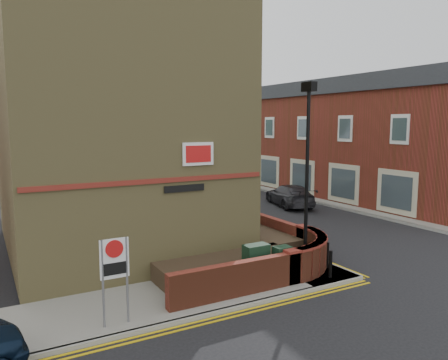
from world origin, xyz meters
TOP-DOWN VIEW (x-y plane):
  - ground at (0.00, 0.00)m, footprint 120.00×120.00m
  - pavement_corner at (-3.50, 1.50)m, footprint 13.00×3.00m
  - pavement_main at (2.00, 16.00)m, footprint 2.00×32.00m
  - pavement_far at (13.00, 13.00)m, footprint 4.00×40.00m
  - kerb_side at (-3.50, 0.00)m, footprint 13.00×0.15m
  - kerb_main_near at (3.00, 16.00)m, footprint 0.15×32.00m
  - kerb_main_far at (11.00, 13.00)m, footprint 0.15×40.00m
  - yellow_lines_side at (-3.50, -0.25)m, footprint 13.00×0.28m
  - yellow_lines_main at (3.25, 16.00)m, footprint 0.28×32.00m
  - corner_building at (-2.84, 8.00)m, footprint 8.95×10.40m
  - garden_wall at (0.00, 2.50)m, footprint 6.80×6.00m
  - lamppost at (1.60, 1.20)m, footprint 0.25×0.50m
  - utility_cabinet_large at (-0.30, 1.30)m, footprint 0.80×0.45m
  - utility_cabinet_small at (0.50, 1.00)m, footprint 0.55×0.40m
  - bollard_near at (2.00, 0.40)m, footprint 0.11×0.11m
  - bollard_far at (2.60, 1.20)m, footprint 0.11×0.11m
  - zone_sign at (-5.00, 0.50)m, footprint 0.72×0.07m
  - far_terrace at (14.50, 17.00)m, footprint 5.40×30.40m
  - far_terrace_cream at (14.50, 38.00)m, footprint 5.40×12.40m
  - tree_near at (2.00, 14.05)m, footprint 3.64×3.65m
  - tree_mid at (2.00, 22.05)m, footprint 4.03×4.03m
  - tree_far at (2.00, 30.05)m, footprint 3.81×3.81m
  - traffic_light_assembly at (2.40, 25.00)m, footprint 0.20×0.16m
  - silver_car_near at (3.72, 9.39)m, footprint 2.27×4.20m
  - red_car_main at (4.36, 22.36)m, footprint 3.59×4.71m
  - grey_car_far at (9.00, 11.54)m, footprint 3.10×4.98m
  - silver_car_far at (9.54, 18.48)m, footprint 2.73×3.97m

SIDE VIEW (x-z plane):
  - ground at x=0.00m, z-range 0.00..0.00m
  - garden_wall at x=0.00m, z-range -0.60..0.60m
  - yellow_lines_side at x=-3.50m, z-range 0.00..0.01m
  - yellow_lines_main at x=3.25m, z-range 0.00..0.01m
  - pavement_corner at x=-3.50m, z-range 0.00..0.12m
  - pavement_main at x=2.00m, z-range 0.00..0.12m
  - pavement_far at x=13.00m, z-range 0.00..0.12m
  - kerb_side at x=-3.50m, z-range 0.00..0.12m
  - kerb_main_near at x=3.00m, z-range 0.00..0.12m
  - kerb_main_far at x=11.00m, z-range 0.00..0.12m
  - bollard_near at x=2.00m, z-range 0.12..1.02m
  - bollard_far at x=2.60m, z-range 0.12..1.02m
  - red_car_main at x=4.36m, z-range 0.00..1.19m
  - silver_car_far at x=9.54m, z-range 0.00..1.25m
  - silver_car_near at x=3.72m, z-range 0.00..1.31m
  - utility_cabinet_small at x=0.50m, z-range 0.12..1.22m
  - grey_car_far at x=9.00m, z-range 0.00..1.35m
  - utility_cabinet_large at x=-0.30m, z-range 0.12..1.32m
  - zone_sign at x=-5.00m, z-range 0.54..2.74m
  - traffic_light_assembly at x=2.40m, z-range 0.68..4.88m
  - lamppost at x=1.60m, z-range 0.19..6.49m
  - far_terrace at x=14.50m, z-range 0.04..8.04m
  - far_terrace_cream at x=14.50m, z-range 0.05..8.05m
  - tree_near at x=2.00m, z-range 1.35..8.05m
  - tree_far at x=2.00m, z-range 1.41..8.42m
  - tree_mid at x=2.00m, z-range 1.49..8.91m
  - corner_building at x=-2.84m, z-range -0.57..13.03m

